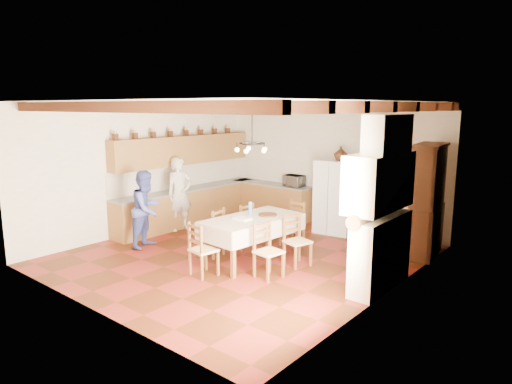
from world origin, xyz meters
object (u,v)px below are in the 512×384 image
(person_woman_red, at_px, (370,227))
(chair_end_near, at_px, (204,249))
(chair_left_far, at_px, (241,225))
(dining_table, at_px, (252,222))
(hutch, at_px, (427,200))
(chair_end_far, at_px, (292,224))
(person_woman_blue, at_px, (147,209))
(chair_right_far, at_px, (298,241))
(person_man, at_px, (180,194))
(chair_right_near, at_px, (269,251))
(chair_left_near, at_px, (211,232))
(microwave, at_px, (294,181))
(refrigerator, at_px, (336,197))

(person_woman_red, bearing_deg, chair_end_near, -45.48)
(chair_left_far, bearing_deg, dining_table, 59.03)
(hutch, relative_size, chair_end_far, 2.31)
(person_woman_red, bearing_deg, person_woman_blue, -68.35)
(chair_end_near, bearing_deg, chair_right_far, -115.35)
(person_man, distance_m, person_woman_blue, 1.39)
(chair_right_near, bearing_deg, chair_left_near, 91.33)
(hutch, distance_m, chair_right_near, 3.43)
(chair_end_near, relative_size, microwave, 1.86)
(chair_left_far, distance_m, person_man, 2.09)
(hutch, bearing_deg, chair_end_near, -133.34)
(person_man, bearing_deg, chair_left_near, -100.00)
(refrigerator, height_order, dining_table, refrigerator)
(hutch, relative_size, chair_left_far, 2.31)
(refrigerator, bearing_deg, dining_table, -101.75)
(microwave, bearing_deg, chair_left_near, -78.53)
(dining_table, distance_m, person_woman_blue, 2.39)
(chair_right_near, xyz_separation_m, chair_right_far, (0.03, 0.82, 0.00))
(chair_right_near, height_order, microwave, microwave)
(chair_left_far, bearing_deg, chair_right_far, 87.26)
(microwave, bearing_deg, person_woman_blue, -101.03)
(refrigerator, relative_size, chair_left_near, 1.78)
(chair_right_near, distance_m, microwave, 4.11)
(chair_end_near, xyz_separation_m, person_man, (-2.60, 1.72, 0.40))
(chair_left_near, distance_m, microwave, 3.42)
(chair_end_near, bearing_deg, chair_left_far, -62.41)
(dining_table, height_order, microwave, microwave)
(person_woman_red, bearing_deg, chair_left_far, -80.19)
(person_man, relative_size, microwave, 3.40)
(chair_left_far, relative_size, chair_end_near, 1.00)
(chair_end_near, bearing_deg, chair_right_near, -137.37)
(refrigerator, relative_size, chair_right_far, 1.78)
(microwave, bearing_deg, dining_table, -63.76)
(person_woman_blue, relative_size, microwave, 3.15)
(chair_left_near, relative_size, person_woman_red, 0.59)
(dining_table, xyz_separation_m, chair_end_far, (0.06, 1.23, -0.29))
(chair_right_near, relative_size, microwave, 1.86)
(refrigerator, height_order, chair_left_far, refrigerator)
(chair_right_near, bearing_deg, microwave, 37.54)
(chair_end_near, height_order, person_man, person_man)
(chair_left_near, relative_size, person_man, 0.55)
(chair_right_near, xyz_separation_m, person_woman_red, (1.18, 1.39, 0.34))
(chair_end_near, distance_m, chair_end_far, 2.37)
(hutch, relative_size, chair_right_near, 2.31)
(chair_right_far, bearing_deg, person_woman_blue, 125.15)
(chair_end_near, bearing_deg, person_woman_blue, -2.39)
(dining_table, distance_m, microwave, 3.30)
(refrigerator, height_order, chair_right_near, refrigerator)
(person_man, relative_size, person_woman_red, 1.07)
(hutch, distance_m, person_woman_blue, 5.67)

